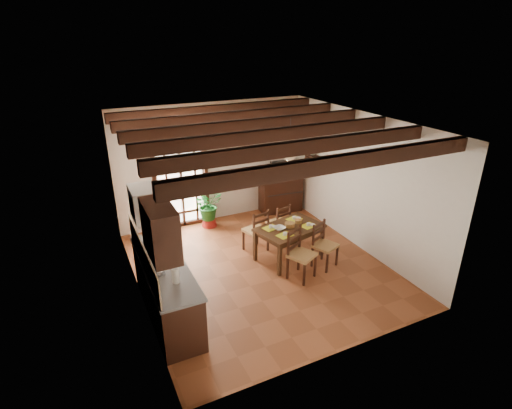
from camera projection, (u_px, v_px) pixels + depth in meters
ground_plane at (260, 267)px, 7.73m from camera, size 5.00×5.00×0.00m
room_shell at (261, 179)px, 7.02m from camera, size 4.52×5.02×2.81m
ceiling_beams at (261, 130)px, 6.67m from camera, size 4.50×4.34×0.20m
french_door at (181, 178)px, 8.98m from camera, size 1.26×0.11×2.32m
kitchen_counter at (166, 289)px, 6.27m from camera, size 0.64×2.25×1.38m
upper_cabinet at (160, 230)px, 5.10m from camera, size 0.35×0.80×0.70m
range_hood at (144, 204)px, 6.19m from camera, size 0.38×0.60×0.54m
counter_items at (162, 259)px, 6.16m from camera, size 0.50×1.43×0.25m
dining_table at (289, 231)px, 7.83m from camera, size 1.43×1.10×0.69m
chair_near_left at (301, 263)px, 7.30m from camera, size 0.58×0.57×0.96m
chair_near_right at (324, 253)px, 7.68m from camera, size 0.53×0.52×0.89m
chair_far_left at (256, 238)px, 8.22m from camera, size 0.51×0.50×0.93m
chair_far_right at (279, 230)px, 8.60m from camera, size 0.47×0.46×0.88m
table_setting at (290, 228)px, 7.80m from camera, size 0.93×0.62×0.09m
table_bowl at (280, 228)px, 7.68m from camera, size 0.26×0.26×0.05m
sideboard at (281, 194)px, 10.06m from camera, size 1.07×0.56×0.88m
crt_tv at (281, 171)px, 9.81m from camera, size 0.52×0.49×0.39m
fuse_box at (271, 142)px, 9.69m from camera, size 0.25×0.03×0.32m
plant_pot at (209, 221)px, 9.36m from camera, size 0.36×0.36×0.22m
potted_plant at (208, 203)px, 9.18m from camera, size 1.98×1.82×1.85m
wall_shelf at (312, 157)px, 9.31m from camera, size 0.20×0.42×0.20m
shelf_vase at (313, 151)px, 9.26m from camera, size 0.15×0.15×0.15m
shelf_flowers at (313, 143)px, 9.18m from camera, size 0.14×0.14×0.36m
framed_picture at (317, 134)px, 9.13m from camera, size 0.03×0.32×0.32m
pendant_lamp at (289, 157)px, 7.33m from camera, size 0.36×0.36×0.84m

